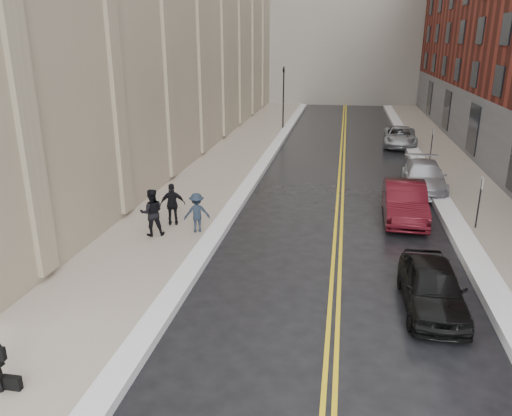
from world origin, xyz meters
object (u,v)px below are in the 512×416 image
at_px(car_black, 432,286).
at_px(car_maroon, 405,202).
at_px(car_silver_far, 400,137).
at_px(car_silver_near, 424,177).
at_px(pedestrian_c, 173,204).
at_px(pedestrian_a, 152,212).
at_px(pedestrian_b, 197,213).

height_order(car_black, car_maroon, car_maroon).
bearing_deg(car_silver_far, car_silver_near, -85.80).
distance_m(car_maroon, pedestrian_c, 9.71).
height_order(pedestrian_a, pedestrian_c, pedestrian_a).
height_order(car_silver_far, pedestrian_c, pedestrian_c).
distance_m(car_maroon, car_silver_far, 15.98).
xyz_separation_m(car_silver_near, pedestrian_a, (-11.13, -8.56, 0.34)).
xyz_separation_m(car_black, pedestrian_b, (-8.14, 4.29, 0.24)).
bearing_deg(pedestrian_c, car_silver_near, -164.29).
xyz_separation_m(car_maroon, pedestrian_c, (-9.32, -2.73, 0.23)).
height_order(car_black, pedestrian_b, pedestrian_b).
height_order(car_black, pedestrian_c, pedestrian_c).
bearing_deg(car_silver_near, car_maroon, -104.27).
xyz_separation_m(car_silver_near, pedestrian_c, (-10.73, -7.32, 0.29)).
bearing_deg(car_black, car_maroon, 89.27).
relative_size(car_black, car_maroon, 0.85).
bearing_deg(pedestrian_b, car_maroon, -178.78).
bearing_deg(car_silver_near, car_black, -93.78).
bearing_deg(car_silver_near, pedestrian_b, -137.56).
xyz_separation_m(car_silver_far, pedestrian_c, (-10.62, -18.66, 0.33)).
height_order(car_black, pedestrian_a, pedestrian_a).
bearing_deg(car_silver_near, pedestrian_a, -139.60).
bearing_deg(pedestrian_a, pedestrian_b, 179.28).
bearing_deg(pedestrian_a, car_silver_near, -165.68).
relative_size(pedestrian_b, pedestrian_c, 0.91).
relative_size(car_silver_far, pedestrian_c, 2.83).
bearing_deg(pedestrian_b, pedestrian_c, -47.15).
bearing_deg(pedestrian_b, car_silver_far, -137.02).
bearing_deg(pedestrian_b, car_silver_near, -161.29).
relative_size(pedestrian_a, pedestrian_c, 1.06).
distance_m(car_silver_far, pedestrian_b, 21.43).
height_order(pedestrian_a, pedestrian_b, pedestrian_a).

